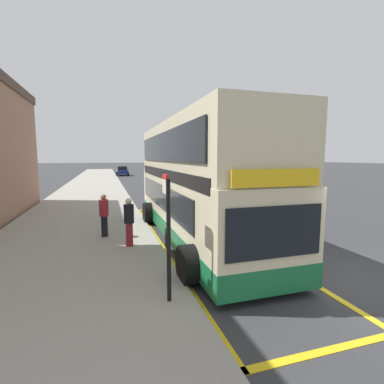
% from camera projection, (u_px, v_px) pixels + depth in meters
% --- Properties ---
extents(ground_plane, '(260.00, 260.00, 0.00)m').
position_uv_depth(ground_plane, '(151.00, 181.00, 37.51)').
color(ground_plane, '#333335').
extents(pavement_near, '(6.00, 76.00, 0.14)m').
position_uv_depth(pavement_near, '(95.00, 182.00, 35.47)').
color(pavement_near, gray).
rests_on(pavement_near, ground).
extents(double_decker_bus, '(3.26, 10.70, 4.40)m').
position_uv_depth(double_decker_bus, '(196.00, 185.00, 10.80)').
color(double_decker_bus, beige).
rests_on(double_decker_bus, ground).
extents(bus_bay_markings, '(3.19, 13.62, 0.01)m').
position_uv_depth(bus_bay_markings, '(197.00, 238.00, 10.97)').
color(bus_bay_markings, gold).
rests_on(bus_bay_markings, ground).
extents(bus_stop_sign, '(0.09, 0.51, 2.64)m').
position_uv_depth(bus_stop_sign, '(168.00, 227.00, 5.82)').
color(bus_stop_sign, black).
rests_on(bus_stop_sign, pavement_near).
extents(parked_car_navy_far, '(2.09, 4.20, 1.62)m').
position_uv_depth(parked_car_navy_far, '(122.00, 171.00, 48.29)').
color(parked_car_navy_far, navy).
rests_on(parked_car_navy_far, ground).
extents(parked_car_teal_behind, '(2.09, 4.20, 1.62)m').
position_uv_depth(parked_car_teal_behind, '(205.00, 178.00, 31.97)').
color(parked_car_teal_behind, '#196066').
rests_on(parked_car_teal_behind, ground).
extents(parked_car_maroon_kerbside, '(2.09, 4.20, 1.62)m').
position_uv_depth(parked_car_maroon_kerbside, '(157.00, 168.00, 59.81)').
color(parked_car_maroon_kerbside, maroon).
rests_on(parked_car_maroon_kerbside, ground).
extents(pedestrian_waiting_near_sign, '(0.34, 0.34, 1.63)m').
position_uv_depth(pedestrian_waiting_near_sign, '(129.00, 220.00, 9.50)').
color(pedestrian_waiting_near_sign, maroon).
rests_on(pedestrian_waiting_near_sign, pavement_near).
extents(pedestrian_further_back, '(0.34, 0.34, 1.62)m').
position_uv_depth(pedestrian_further_back, '(104.00, 214.00, 10.65)').
color(pedestrian_further_back, black).
rests_on(pedestrian_further_back, pavement_near).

